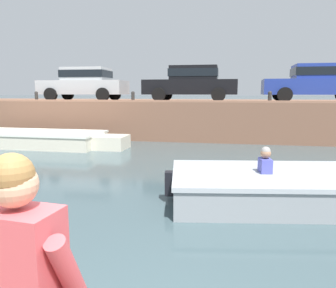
{
  "coord_description": "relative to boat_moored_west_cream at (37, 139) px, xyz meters",
  "views": [
    {
      "loc": [
        0.64,
        -1.61,
        2.04
      ],
      "look_at": [
        -0.39,
        4.04,
        1.13
      ],
      "focal_mm": 35.0,
      "sensor_mm": 36.0,
      "label": 1
    }
  ],
  "objects": [
    {
      "name": "mooring_bollard_mid",
      "position": [
        3.18,
        2.15,
        1.6
      ],
      "size": [
        0.15,
        0.15,
        0.45
      ],
      "color": "#2D2B28",
      "rests_on": "far_quay_wall"
    },
    {
      "name": "boat_moored_west_cream",
      "position": [
        0.0,
        0.0,
        0.0
      ],
      "size": [
        6.62,
        2.14,
        0.56
      ],
      "color": "silver",
      "rests_on": "ground"
    },
    {
      "name": "person_seated_right",
      "position": [
        6.27,
        -10.01,
        0.92
      ],
      "size": [
        0.56,
        0.56,
        0.96
      ],
      "color": "#282833",
      "rests_on": "near_quay"
    },
    {
      "name": "ground_plane",
      "position": [
        6.5,
        -3.87,
        -0.28
      ],
      "size": [
        400.0,
        400.0,
        0.0
      ],
      "primitive_type": "plane",
      "color": "#3D5156"
    },
    {
      "name": "car_left_inner_black",
      "position": [
        5.5,
        3.59,
        2.21
      ],
      "size": [
        4.11,
        1.97,
        1.54
      ],
      "color": "black",
      "rests_on": "far_quay_wall"
    },
    {
      "name": "mooring_bollard_west",
      "position": [
        -1.27,
        2.15,
        1.6
      ],
      "size": [
        0.15,
        0.15,
        0.45
      ],
      "color": "#2D2B28",
      "rests_on": "far_quay_wall"
    },
    {
      "name": "car_centre_blue",
      "position": [
        10.79,
        3.58,
        2.21
      ],
      "size": [
        4.33,
        1.99,
        1.54
      ],
      "color": "#233893",
      "rests_on": "far_quay_wall"
    },
    {
      "name": "far_quay_wall",
      "position": [
        6.5,
        4.9,
        0.54
      ],
      "size": [
        60.0,
        6.0,
        1.64
      ],
      "primitive_type": "cube",
      "color": "brown",
      "rests_on": "ground"
    },
    {
      "name": "mooring_bollard_east",
      "position": [
        8.72,
        2.15,
        1.6
      ],
      "size": [
        0.15,
        0.15,
        0.45
      ],
      "color": "#2D2B28",
      "rests_on": "far_quay_wall"
    },
    {
      "name": "car_leftmost_silver",
      "position": [
        0.4,
        3.59,
        2.2
      ],
      "size": [
        4.07,
        1.99,
        1.54
      ],
      "color": "#B7BABC",
      "rests_on": "far_quay_wall"
    },
    {
      "name": "far_wall_coping",
      "position": [
        6.5,
        2.02,
        1.4
      ],
      "size": [
        60.0,
        0.24,
        0.08
      ],
      "primitive_type": "cube",
      "color": "#9F6C52",
      "rests_on": "far_quay_wall"
    }
  ]
}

